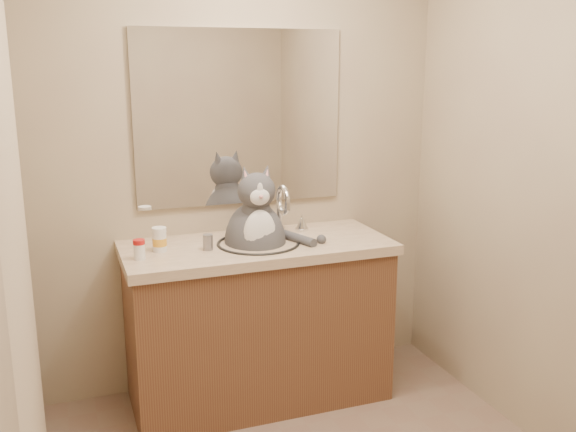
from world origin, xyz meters
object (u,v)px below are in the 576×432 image
Objects in this scene: cat at (256,236)px; grey_canister at (208,242)px; pill_bottle_orange at (160,240)px; pill_bottle_redcap at (139,249)px.

cat is 7.96× the size of grey_canister.
grey_canister is (0.22, -0.06, -0.02)m from pill_bottle_orange.
pill_bottle_orange is 0.23m from grey_canister.
cat is at bearing -1.88° from pill_bottle_orange.
cat is 0.59m from pill_bottle_redcap.
pill_bottle_redcap is 0.80× the size of pill_bottle_orange.
cat reaches higher than pill_bottle_orange.
pill_bottle_orange is at bearing 41.70° from pill_bottle_redcap.
pill_bottle_redcap is (-0.59, -0.08, 0.01)m from cat.
pill_bottle_orange reaches higher than grey_canister.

